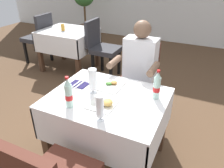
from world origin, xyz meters
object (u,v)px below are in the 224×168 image
(background_chair_right, at_px, (101,45))
(chair_far_diner_seat, at_px, (137,78))
(cola_bottle_secondary, at_px, (69,94))
(background_dining_table, at_px, (68,40))
(cola_bottle_primary, at_px, (157,86))
(napkin_cutlery_set, at_px, (79,84))
(seated_diner_far, at_px, (138,71))
(plate_far_diner, at_px, (109,85))
(main_dining_table, at_px, (107,114))
(background_table_tumbler, at_px, (63,27))
(background_chair_left, at_px, (40,36))
(beer_glass_left, at_px, (93,80))
(plate_near_camera, at_px, (104,103))
(potted_plant_corner, at_px, (84,4))
(beer_glass_middle, at_px, (100,108))

(background_chair_right, bearing_deg, chair_far_diner_seat, -43.01)
(cola_bottle_secondary, distance_m, background_dining_table, 2.44)
(cola_bottle_primary, xyz_separation_m, napkin_cutlery_set, (-0.74, -0.08, -0.11))
(seated_diner_far, height_order, plate_far_diner, seated_diner_far)
(napkin_cutlery_set, relative_size, background_dining_table, 0.21)
(napkin_cutlery_set, bearing_deg, main_dining_table, -13.60)
(cola_bottle_secondary, bearing_deg, seated_diner_far, 74.97)
(napkin_cutlery_set, relative_size, background_table_tumbler, 1.74)
(seated_diner_far, distance_m, napkin_cutlery_set, 0.73)
(seated_diner_far, distance_m, cola_bottle_primary, 0.65)
(background_chair_left, relative_size, background_chair_right, 1.00)
(background_dining_table, relative_size, background_chair_right, 0.95)
(cola_bottle_primary, bearing_deg, beer_glass_left, -165.35)
(main_dining_table, height_order, plate_far_diner, plate_far_diner)
(seated_diner_far, xyz_separation_m, plate_far_diner, (-0.11, -0.51, 0.04))
(seated_diner_far, bearing_deg, chair_far_diner_seat, 112.70)
(cola_bottle_primary, bearing_deg, background_table_tumbler, 144.49)
(plate_near_camera, bearing_deg, background_chair_right, 118.64)
(background_table_tumbler, distance_m, potted_plant_corner, 2.04)
(chair_far_diner_seat, xyz_separation_m, potted_plant_corner, (-2.41, 2.74, 0.31))
(beer_glass_left, xyz_separation_m, cola_bottle_primary, (0.54, 0.14, -0.00))
(cola_bottle_secondary, bearing_deg, main_dining_table, 51.12)
(seated_diner_far, bearing_deg, cola_bottle_primary, -56.94)
(napkin_cutlery_set, xyz_separation_m, potted_plant_corner, (-2.06, 3.46, 0.12))
(cola_bottle_primary, height_order, background_table_tumbler, cola_bottle_primary)
(background_table_tumbler, bearing_deg, background_chair_right, 4.23)
(plate_far_diner, relative_size, cola_bottle_primary, 0.93)
(cola_bottle_primary, bearing_deg, seated_diner_far, 123.06)
(beer_glass_middle, bearing_deg, background_dining_table, 130.72)
(seated_diner_far, height_order, cola_bottle_secondary, seated_diner_far)
(chair_far_diner_seat, distance_m, background_dining_table, 1.86)
(chair_far_diner_seat, distance_m, beer_glass_middle, 1.15)
(beer_glass_middle, height_order, potted_plant_corner, potted_plant_corner)
(potted_plant_corner, bearing_deg, background_chair_right, -51.87)
(seated_diner_far, relative_size, cola_bottle_primary, 4.70)
(seated_diner_far, relative_size, background_table_tumbler, 11.45)
(potted_plant_corner, bearing_deg, background_chair_left, -86.61)
(background_dining_table, xyz_separation_m, background_chair_left, (-0.67, 0.00, 0.00))
(seated_diner_far, xyz_separation_m, background_table_tumbler, (-1.73, 0.95, 0.08))
(main_dining_table, bearing_deg, background_table_tumbler, 135.66)
(beer_glass_left, distance_m, napkin_cutlery_set, 0.24)
(background_table_tumbler, bearing_deg, main_dining_table, -44.34)
(beer_glass_middle, height_order, background_table_tumbler, beer_glass_middle)
(seated_diner_far, relative_size, potted_plant_corner, 0.94)
(main_dining_table, height_order, napkin_cutlery_set, napkin_cutlery_set)
(chair_far_diner_seat, relative_size, background_table_tumbler, 8.82)
(beer_glass_middle, bearing_deg, background_chair_right, 117.74)
(cola_bottle_secondary, distance_m, background_table_tumbler, 2.41)
(napkin_cutlery_set, distance_m, background_table_tumbler, 2.05)
(background_chair_left, bearing_deg, background_table_tumbler, -4.93)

